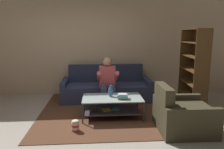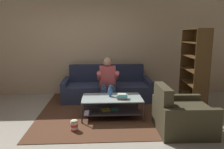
{
  "view_description": "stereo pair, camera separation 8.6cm",
  "coord_description": "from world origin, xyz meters",
  "px_view_note": "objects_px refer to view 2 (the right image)",
  "views": [
    {
      "loc": [
        0.24,
        -3.69,
        1.69
      ],
      "look_at": [
        0.58,
        1.04,
        0.8
      ],
      "focal_mm": 35.0,
      "sensor_mm": 36.0,
      "label": 1
    },
    {
      "loc": [
        0.32,
        -3.7,
        1.69
      ],
      "look_at": [
        0.58,
        1.04,
        0.8
      ],
      "focal_mm": 35.0,
      "sensor_mm": 36.0,
      "label": 2
    }
  ],
  "objects_px": {
    "couch": "(107,88)",
    "book_stack": "(122,96)",
    "coffee_table": "(112,104)",
    "popcorn_tub": "(74,125)",
    "person_seated_center": "(108,80)",
    "bookshelf": "(195,74)",
    "vase": "(110,91)",
    "armchair": "(181,116)"
  },
  "relations": [
    {
      "from": "coffee_table",
      "to": "popcorn_tub",
      "type": "xyz_separation_m",
      "value": [
        -0.69,
        -0.64,
        -0.17
      ]
    },
    {
      "from": "armchair",
      "to": "popcorn_tub",
      "type": "xyz_separation_m",
      "value": [
        -1.88,
        0.09,
        -0.17
      ]
    },
    {
      "from": "bookshelf",
      "to": "armchair",
      "type": "bearing_deg",
      "value": -121.51
    },
    {
      "from": "person_seated_center",
      "to": "coffee_table",
      "type": "distance_m",
      "value": 0.8
    },
    {
      "from": "person_seated_center",
      "to": "book_stack",
      "type": "height_order",
      "value": "person_seated_center"
    },
    {
      "from": "popcorn_tub",
      "to": "couch",
      "type": "bearing_deg",
      "value": 71.42
    },
    {
      "from": "vase",
      "to": "bookshelf",
      "type": "xyz_separation_m",
      "value": [
        1.92,
        0.36,
        0.28
      ]
    },
    {
      "from": "person_seated_center",
      "to": "bookshelf",
      "type": "distance_m",
      "value": 1.98
    },
    {
      "from": "vase",
      "to": "armchair",
      "type": "relative_size",
      "value": 0.24
    },
    {
      "from": "book_stack",
      "to": "popcorn_tub",
      "type": "bearing_deg",
      "value": -150.04
    },
    {
      "from": "popcorn_tub",
      "to": "coffee_table",
      "type": "bearing_deg",
      "value": 42.75
    },
    {
      "from": "vase",
      "to": "bookshelf",
      "type": "height_order",
      "value": "bookshelf"
    },
    {
      "from": "popcorn_tub",
      "to": "person_seated_center",
      "type": "bearing_deg",
      "value": 64.94
    },
    {
      "from": "bookshelf",
      "to": "coffee_table",
      "type": "bearing_deg",
      "value": -167.05
    },
    {
      "from": "couch",
      "to": "coffee_table",
      "type": "height_order",
      "value": "couch"
    },
    {
      "from": "person_seated_center",
      "to": "vase",
      "type": "height_order",
      "value": "person_seated_center"
    },
    {
      "from": "couch",
      "to": "bookshelf",
      "type": "relative_size",
      "value": 1.25
    },
    {
      "from": "person_seated_center",
      "to": "bookshelf",
      "type": "height_order",
      "value": "bookshelf"
    },
    {
      "from": "coffee_table",
      "to": "book_stack",
      "type": "distance_m",
      "value": 0.3
    },
    {
      "from": "book_stack",
      "to": "bookshelf",
      "type": "relative_size",
      "value": 0.14
    },
    {
      "from": "couch",
      "to": "coffee_table",
      "type": "relative_size",
      "value": 1.86
    },
    {
      "from": "person_seated_center",
      "to": "bookshelf",
      "type": "xyz_separation_m",
      "value": [
        1.95,
        -0.29,
        0.17
      ]
    },
    {
      "from": "couch",
      "to": "person_seated_center",
      "type": "distance_m",
      "value": 0.63
    },
    {
      "from": "bookshelf",
      "to": "book_stack",
      "type": "bearing_deg",
      "value": -161.74
    },
    {
      "from": "couch",
      "to": "vase",
      "type": "height_order",
      "value": "couch"
    },
    {
      "from": "couch",
      "to": "book_stack",
      "type": "height_order",
      "value": "couch"
    },
    {
      "from": "person_seated_center",
      "to": "book_stack",
      "type": "xyz_separation_m",
      "value": [
        0.26,
        -0.85,
        -0.16
      ]
    },
    {
      "from": "person_seated_center",
      "to": "coffee_table",
      "type": "relative_size",
      "value": 0.95
    },
    {
      "from": "armchair",
      "to": "popcorn_tub",
      "type": "bearing_deg",
      "value": 177.36
    },
    {
      "from": "person_seated_center",
      "to": "coffee_table",
      "type": "height_order",
      "value": "person_seated_center"
    },
    {
      "from": "bookshelf",
      "to": "armchair",
      "type": "xyz_separation_m",
      "value": [
        -0.71,
        -1.16,
        -0.52
      ]
    },
    {
      "from": "couch",
      "to": "bookshelf",
      "type": "distance_m",
      "value": 2.18
    },
    {
      "from": "bookshelf",
      "to": "armchair",
      "type": "relative_size",
      "value": 1.92
    },
    {
      "from": "book_stack",
      "to": "vase",
      "type": "bearing_deg",
      "value": 139.6
    },
    {
      "from": "couch",
      "to": "armchair",
      "type": "height_order",
      "value": "couch"
    },
    {
      "from": "person_seated_center",
      "to": "book_stack",
      "type": "relative_size",
      "value": 4.7
    },
    {
      "from": "vase",
      "to": "popcorn_tub",
      "type": "xyz_separation_m",
      "value": [
        -0.66,
        -0.71,
        -0.42
      ]
    },
    {
      "from": "bookshelf",
      "to": "vase",
      "type": "bearing_deg",
      "value": -169.26
    },
    {
      "from": "couch",
      "to": "popcorn_tub",
      "type": "height_order",
      "value": "couch"
    },
    {
      "from": "vase",
      "to": "person_seated_center",
      "type": "bearing_deg",
      "value": 92.44
    },
    {
      "from": "coffee_table",
      "to": "bookshelf",
      "type": "relative_size",
      "value": 0.67
    },
    {
      "from": "couch",
      "to": "book_stack",
      "type": "xyz_separation_m",
      "value": [
        0.26,
        -1.38,
        0.18
      ]
    }
  ]
}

